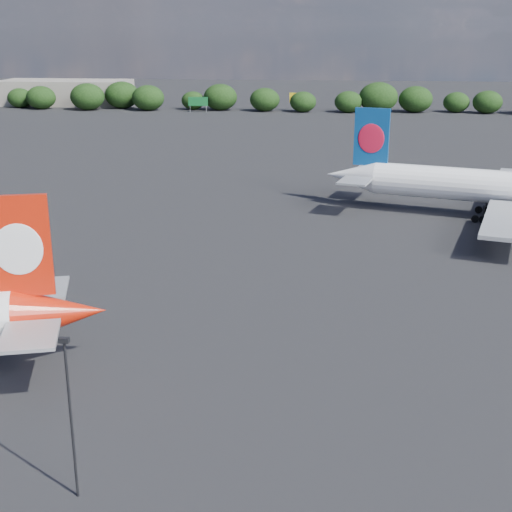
{
  "coord_description": "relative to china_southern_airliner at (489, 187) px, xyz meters",
  "views": [
    {
      "loc": [
        21.32,
        -41.57,
        25.55
      ],
      "look_at": [
        16.0,
        12.0,
        8.0
      ],
      "focal_mm": 50.0,
      "sensor_mm": 36.0,
      "label": 1
    }
  ],
  "objects": [
    {
      "name": "china_southern_airliner",
      "position": [
        0.0,
        0.0,
        0.0
      ],
      "size": [
        43.46,
        41.65,
        14.39
      ],
      "color": "white",
      "rests_on": "ground"
    },
    {
      "name": "ground",
      "position": [
        -43.58,
        3.76,
        -4.38
      ],
      "size": [
        500.0,
        500.0,
        0.0
      ],
      "primitive_type": "plane",
      "color": "black",
      "rests_on": "ground"
    },
    {
      "name": "horizon_treeline",
      "position": [
        -31.32,
        124.18,
        -0.52
      ],
      "size": [
        204.29,
        14.95,
        9.31
      ],
      "color": "black",
      "rests_on": "ground"
    },
    {
      "name": "terminal_building",
      "position": [
        -108.58,
        135.76,
        -0.38
      ],
      "size": [
        42.0,
        16.0,
        8.0
      ],
      "color": "gray",
      "rests_on": "ground"
    },
    {
      "name": "highway_sign",
      "position": [
        -61.58,
        119.76,
        -1.25
      ],
      "size": [
        6.0,
        0.3,
        4.5
      ],
      "color": "#125C28",
      "rests_on": "ground"
    },
    {
      "name": "apron_lamp_post",
      "position": [
        -35.73,
        -64.69,
        1.17
      ],
      "size": [
        0.55,
        0.3,
        9.84
      ],
      "color": "black",
      "rests_on": "ground"
    },
    {
      "name": "billboard_yellow",
      "position": [
        -31.58,
        125.76,
        -0.51
      ],
      "size": [
        5.0,
        0.3,
        5.5
      ],
      "color": "yellow",
      "rests_on": "ground"
    }
  ]
}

